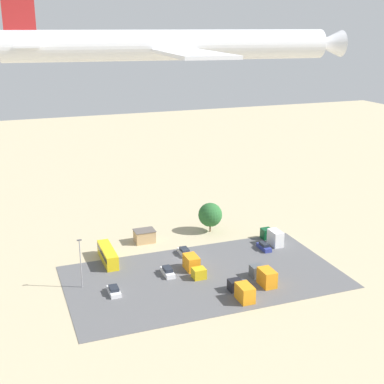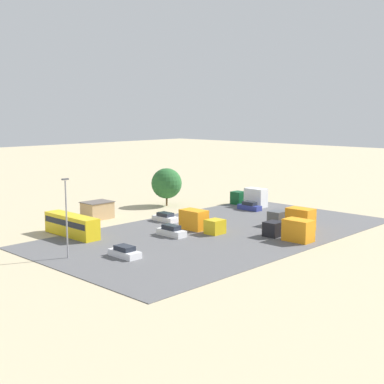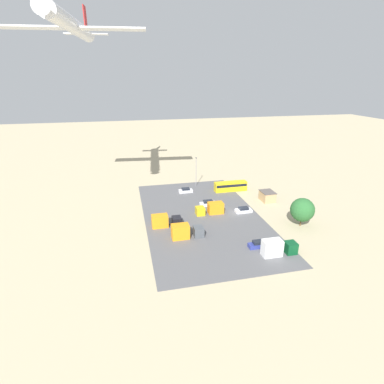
{
  "view_description": "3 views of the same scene",
  "coord_description": "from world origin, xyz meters",
  "px_view_note": "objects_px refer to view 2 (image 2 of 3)",
  "views": [
    {
      "loc": [
        36.68,
        100.75,
        48.94
      ],
      "look_at": [
        7.97,
        23.88,
        23.2
      ],
      "focal_mm": 50.0,
      "sensor_mm": 36.0,
      "label": 1
    },
    {
      "loc": [
        59.71,
        61.33,
        18.07
      ],
      "look_at": [
        5.41,
        9.07,
        6.76
      ],
      "focal_mm": 50.0,
      "sensor_mm": 36.0,
      "label": 2
    },
    {
      "loc": [
        -70.27,
        28.33,
        34.86
      ],
      "look_at": [
        1.64,
        11.91,
        6.65
      ],
      "focal_mm": 28.0,
      "sensor_mm": 36.0,
      "label": 3
    }
  ],
  "objects_px": {
    "parked_car_2": "(250,206)",
    "parked_truck_3": "(251,198)",
    "parked_truck_1": "(291,230)",
    "parked_truck_2": "(200,222)",
    "parked_car_3": "(165,218)",
    "shed_building": "(97,210)",
    "parked_car_1": "(171,231)",
    "parked_truck_0": "(294,219)",
    "bus": "(72,225)",
    "parked_car_0": "(125,252)"
  },
  "relations": [
    {
      "from": "parked_car_1",
      "to": "parked_truck_1",
      "type": "xyz_separation_m",
      "value": [
        -10.09,
        14.04,
        0.75
      ]
    },
    {
      "from": "parked_truck_1",
      "to": "parked_truck_2",
      "type": "xyz_separation_m",
      "value": [
        4.64,
        -13.44,
        -0.02
      ]
    },
    {
      "from": "bus",
      "to": "parked_truck_0",
      "type": "bearing_deg",
      "value": 142.51
    },
    {
      "from": "parked_truck_1",
      "to": "parked_truck_3",
      "type": "height_order",
      "value": "parked_truck_3"
    },
    {
      "from": "parked_car_2",
      "to": "parked_truck_3",
      "type": "height_order",
      "value": "parked_truck_3"
    },
    {
      "from": "parked_car_2",
      "to": "parked_truck_2",
      "type": "distance_m",
      "value": 19.82
    },
    {
      "from": "parked_car_3",
      "to": "parked_truck_0",
      "type": "bearing_deg",
      "value": -61.23
    },
    {
      "from": "parked_car_1",
      "to": "parked_car_3",
      "type": "distance_m",
      "value": 10.66
    },
    {
      "from": "parked_truck_1",
      "to": "parked_truck_3",
      "type": "distance_m",
      "value": 27.8
    },
    {
      "from": "shed_building",
      "to": "parked_car_0",
      "type": "bearing_deg",
      "value": 61.32
    },
    {
      "from": "parked_truck_3",
      "to": "parked_car_2",
      "type": "bearing_deg",
      "value": -145.1
    },
    {
      "from": "parked_car_3",
      "to": "parked_car_0",
      "type": "bearing_deg",
      "value": -146.38
    },
    {
      "from": "parked_car_0",
      "to": "parked_car_2",
      "type": "xyz_separation_m",
      "value": [
        -36.61,
        -8.7,
        0.06
      ]
    },
    {
      "from": "shed_building",
      "to": "parked_truck_2",
      "type": "height_order",
      "value": "parked_truck_2"
    },
    {
      "from": "parked_car_2",
      "to": "parked_truck_2",
      "type": "height_order",
      "value": "parked_truck_2"
    },
    {
      "from": "parked_car_3",
      "to": "parked_truck_3",
      "type": "bearing_deg",
      "value": -3.28
    },
    {
      "from": "bus",
      "to": "parked_truck_1",
      "type": "distance_m",
      "value": 31.79
    },
    {
      "from": "shed_building",
      "to": "parked_truck_1",
      "type": "bearing_deg",
      "value": 106.71
    },
    {
      "from": "parked_truck_1",
      "to": "parked_truck_3",
      "type": "xyz_separation_m",
      "value": [
        -18.06,
        -21.14,
        0.21
      ]
    },
    {
      "from": "parked_car_1",
      "to": "parked_truck_1",
      "type": "relative_size",
      "value": 0.64
    },
    {
      "from": "parked_car_2",
      "to": "parked_truck_0",
      "type": "xyz_separation_m",
      "value": [
        7.79,
        14.71,
        0.86
      ]
    },
    {
      "from": "parked_car_2",
      "to": "parked_car_1",
      "type": "bearing_deg",
      "value": 10.61
    },
    {
      "from": "parked_truck_0",
      "to": "parked_truck_3",
      "type": "bearing_deg",
      "value": 56.54
    },
    {
      "from": "shed_building",
      "to": "bus",
      "type": "distance_m",
      "value": 13.14
    },
    {
      "from": "parked_car_0",
      "to": "parked_truck_0",
      "type": "distance_m",
      "value": 29.46
    },
    {
      "from": "shed_building",
      "to": "parked_truck_0",
      "type": "height_order",
      "value": "parked_truck_0"
    },
    {
      "from": "bus",
      "to": "parked_truck_1",
      "type": "height_order",
      "value": "same"
    },
    {
      "from": "parked_car_1",
      "to": "parked_truck_2",
      "type": "distance_m",
      "value": 5.53
    },
    {
      "from": "shed_building",
      "to": "parked_car_3",
      "type": "xyz_separation_m",
      "value": [
        -6.33,
        10.18,
        -0.8
      ]
    },
    {
      "from": "bus",
      "to": "parked_car_0",
      "type": "height_order",
      "value": "bus"
    },
    {
      "from": "parked_car_3",
      "to": "parked_truck_3",
      "type": "height_order",
      "value": "parked_truck_3"
    },
    {
      "from": "parked_car_0",
      "to": "parked_car_3",
      "type": "relative_size",
      "value": 0.96
    },
    {
      "from": "shed_building",
      "to": "parked_truck_1",
      "type": "relative_size",
      "value": 0.66
    },
    {
      "from": "bus",
      "to": "parked_car_2",
      "type": "relative_size",
      "value": 2.36
    },
    {
      "from": "parked_truck_2",
      "to": "parked_truck_1",
      "type": "bearing_deg",
      "value": 109.04
    },
    {
      "from": "parked_car_1",
      "to": "parked_truck_0",
      "type": "relative_size",
      "value": 0.64
    },
    {
      "from": "parked_car_1",
      "to": "parked_truck_0",
      "type": "distance_m",
      "value": 19.6
    },
    {
      "from": "bus",
      "to": "parked_truck_0",
      "type": "distance_m",
      "value": 33.88
    },
    {
      "from": "bus",
      "to": "parked_car_0",
      "type": "xyz_separation_m",
      "value": [
        1.95,
        14.61,
        -1.07
      ]
    },
    {
      "from": "parked_truck_1",
      "to": "parked_car_1",
      "type": "bearing_deg",
      "value": 125.7
    },
    {
      "from": "parked_car_1",
      "to": "parked_car_3",
      "type": "height_order",
      "value": "parked_car_1"
    },
    {
      "from": "parked_car_3",
      "to": "parked_truck_3",
      "type": "xyz_separation_m",
      "value": [
        -21.5,
        1.23,
        1.02
      ]
    },
    {
      "from": "parked_car_3",
      "to": "parked_truck_2",
      "type": "bearing_deg",
      "value": -97.63
    },
    {
      "from": "shed_building",
      "to": "parked_truck_2",
      "type": "relative_size",
      "value": 0.64
    },
    {
      "from": "shed_building",
      "to": "parked_truck_2",
      "type": "bearing_deg",
      "value": 105.04
    },
    {
      "from": "shed_building",
      "to": "parked_car_3",
      "type": "distance_m",
      "value": 12.01
    },
    {
      "from": "parked_car_1",
      "to": "parked_car_2",
      "type": "distance_m",
      "value": 24.98
    },
    {
      "from": "parked_car_2",
      "to": "parked_truck_1",
      "type": "distance_m",
      "value": 23.61
    },
    {
      "from": "bus",
      "to": "parked_truck_2",
      "type": "xyz_separation_m",
      "value": [
        -15.56,
        11.11,
        -0.27
      ]
    },
    {
      "from": "parked_car_2",
      "to": "parked_truck_1",
      "type": "height_order",
      "value": "parked_truck_1"
    }
  ]
}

